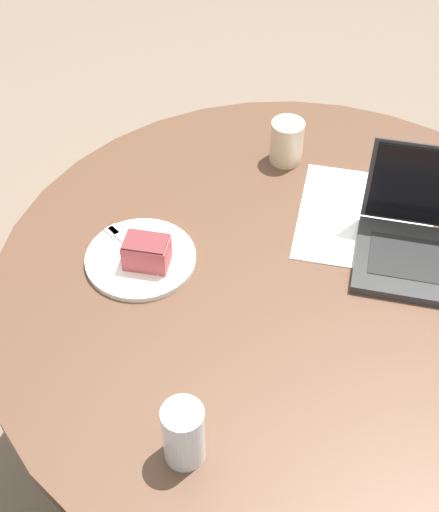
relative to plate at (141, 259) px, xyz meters
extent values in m
plane|color=#6B5B4C|center=(0.09, 0.30, -0.71)|extent=(12.00, 12.00, 0.00)
cylinder|color=#4C3323|center=(0.09, 0.30, -0.70)|extent=(0.51, 0.51, 0.02)
cylinder|color=#4C3323|center=(0.09, 0.30, -0.36)|extent=(0.13, 0.13, 0.65)
cylinder|color=#4C3323|center=(0.09, 0.30, -0.02)|extent=(1.21, 1.21, 0.03)
cube|color=white|center=(-0.06, 0.48, 0.00)|extent=(0.38, 0.37, 0.00)
cylinder|color=silver|center=(0.00, 0.00, 0.00)|extent=(0.22, 0.22, 0.01)
cube|color=#B74C51|center=(0.02, 0.01, 0.04)|extent=(0.08, 0.10, 0.06)
cube|color=maroon|center=(0.02, 0.01, 0.07)|extent=(0.08, 0.10, 0.00)
cube|color=silver|center=(-0.02, -0.01, 0.01)|extent=(0.15, 0.10, 0.00)
cube|color=silver|center=(-0.08, -0.05, 0.01)|extent=(0.04, 0.04, 0.00)
cylinder|color=#C6AD89|center=(-0.27, 0.35, 0.04)|extent=(0.07, 0.07, 0.10)
cylinder|color=silver|center=(0.43, 0.04, 0.05)|extent=(0.07, 0.07, 0.12)
cube|color=#2D2D2D|center=(0.10, 0.57, 0.00)|extent=(0.30, 0.36, 0.02)
cube|color=black|center=(0.10, 0.57, 0.01)|extent=(0.20, 0.27, 0.00)
camera|label=1|loc=(0.98, 0.02, 1.03)|focal=50.00mm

